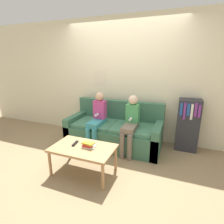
% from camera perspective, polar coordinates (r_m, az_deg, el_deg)
% --- Properties ---
extents(ground_plane, '(10.00, 10.00, 0.00)m').
position_cam_1_polar(ground_plane, '(3.34, -2.56, -14.19)').
color(ground_plane, '#937A56').
extents(wall_back, '(8.00, 0.06, 2.60)m').
position_cam_1_polar(wall_back, '(3.89, 3.52, 10.40)').
color(wall_back, beige).
rests_on(wall_back, ground_plane).
extents(couch, '(1.91, 0.84, 0.88)m').
position_cam_1_polar(couch, '(3.66, 0.81, -6.28)').
color(couch, '#38664C').
rests_on(couch, ground_plane).
extents(coffee_table, '(0.96, 0.58, 0.44)m').
position_cam_1_polar(coffee_table, '(2.76, -9.40, -12.11)').
color(coffee_table, '#AD7F51').
rests_on(coffee_table, ground_plane).
extents(person_left, '(0.24, 0.57, 1.11)m').
position_cam_1_polar(person_left, '(3.49, -4.81, -1.74)').
color(person_left, teal).
rests_on(person_left, ground_plane).
extents(person_right, '(0.24, 0.57, 1.09)m').
position_cam_1_polar(person_right, '(3.26, 6.13, -3.22)').
color(person_right, '#756656').
rests_on(person_right, ground_plane).
extents(tv_remote, '(0.06, 0.17, 0.02)m').
position_cam_1_polar(tv_remote, '(2.85, -11.93, -10.00)').
color(tv_remote, black).
rests_on(tv_remote, coffee_table).
extents(book_stack, '(0.20, 0.15, 0.08)m').
position_cam_1_polar(book_stack, '(2.70, -7.75, -10.65)').
color(book_stack, silver).
rests_on(book_stack, coffee_table).
extents(bookshelf, '(0.40, 0.31, 1.01)m').
position_cam_1_polar(bookshelf, '(3.69, 23.48, -3.87)').
color(bookshelf, '#2D2D33').
rests_on(bookshelf, ground_plane).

